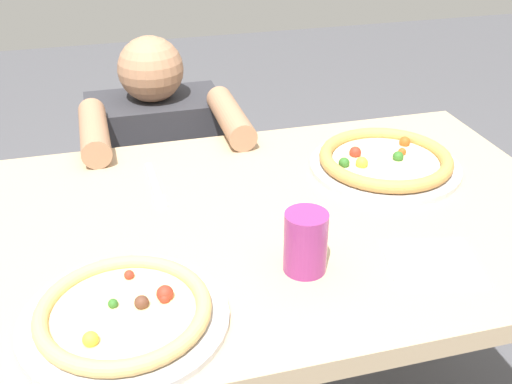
# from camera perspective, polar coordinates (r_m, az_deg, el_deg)

# --- Properties ---
(dining_table) EXTENTS (1.28, 0.82, 0.75)m
(dining_table) POSITION_cam_1_polar(r_m,az_deg,el_deg) (1.32, 0.78, -6.51)
(dining_table) COLOR tan
(dining_table) RESTS_ON ground
(pizza_near) EXTENTS (0.33, 0.33, 0.04)m
(pizza_near) POSITION_cam_1_polar(r_m,az_deg,el_deg) (1.01, -11.93, -10.79)
(pizza_near) COLOR #B7B7BC
(pizza_near) RESTS_ON dining_table
(pizza_far) EXTENTS (0.34, 0.34, 0.04)m
(pizza_far) POSITION_cam_1_polar(r_m,az_deg,el_deg) (1.46, 11.69, 2.79)
(pizza_far) COLOR #B7B7BC
(pizza_far) RESTS_ON dining_table
(drink_cup_colored) EXTENTS (0.08, 0.08, 0.11)m
(drink_cup_colored) POSITION_cam_1_polar(r_m,az_deg,el_deg) (1.08, 4.54, -4.58)
(drink_cup_colored) COLOR #8C2D72
(drink_cup_colored) RESTS_ON dining_table
(paper_napkin) EXTENTS (0.19, 0.18, 0.00)m
(paper_napkin) POSITION_cam_1_polar(r_m,az_deg,el_deg) (1.17, 15.80, -6.23)
(paper_napkin) COLOR white
(paper_napkin) RESTS_ON dining_table
(fork) EXTENTS (0.02, 0.20, 0.00)m
(fork) POSITION_cam_1_polar(r_m,az_deg,el_deg) (1.38, -9.17, 0.52)
(fork) COLOR silver
(fork) RESTS_ON dining_table
(diner_seated) EXTENTS (0.41, 0.52, 0.95)m
(diner_seated) POSITION_cam_1_polar(r_m,az_deg,el_deg) (1.96, -8.53, -1.04)
(diner_seated) COLOR #333847
(diner_seated) RESTS_ON ground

